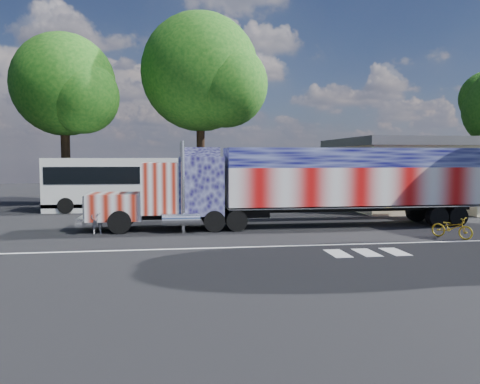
{
  "coord_description": "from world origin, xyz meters",
  "views": [
    {
      "loc": [
        -3.61,
        -22.31,
        3.79
      ],
      "look_at": [
        0.0,
        3.0,
        1.9
      ],
      "focal_mm": 35.0,
      "sensor_mm": 36.0,
      "label": 1
    }
  ],
  "objects": [
    {
      "name": "tree_n_mid",
      "position": [
        -1.12,
        17.76,
        10.9
      ],
      "size": [
        10.42,
        9.92,
        15.93
      ],
      "color": "black",
      "rests_on": "ground"
    },
    {
      "name": "semi_truck",
      "position": [
        3.52,
        2.53,
        2.38
      ],
      "size": [
        21.67,
        3.42,
        4.62
      ],
      "color": "black",
      "rests_on": "ground"
    },
    {
      "name": "lane_markings",
      "position": [
        1.71,
        -3.77,
        0.01
      ],
      "size": [
        30.0,
        2.67,
        0.01
      ],
      "color": "silver",
      "rests_on": "ground"
    },
    {
      "name": "bicycle",
      "position": [
        9.33,
        -2.17,
        0.5
      ],
      "size": [
        1.66,
        1.94,
        1.0
      ],
      "primitive_type": "imported",
      "rotation": [
        0.0,
        0.0,
        0.63
      ],
      "color": "gold",
      "rests_on": "ground"
    },
    {
      "name": "hall_building",
      "position": [
        19.92,
        10.86,
        2.62
      ],
      "size": [
        22.4,
        12.8,
        5.2
      ],
      "color": "beige",
      "rests_on": "ground"
    },
    {
      "name": "woman",
      "position": [
        -7.38,
        1.5,
        0.89
      ],
      "size": [
        0.74,
        0.58,
        1.78
      ],
      "primitive_type": "imported",
      "rotation": [
        0.0,
        0.0,
        0.26
      ],
      "color": "slate",
      "rests_on": "ground"
    },
    {
      "name": "ground",
      "position": [
        0.0,
        0.0,
        0.0
      ],
      "size": [
        100.0,
        100.0,
        0.0
      ],
      "primitive_type": "plane",
      "color": "black"
    },
    {
      "name": "tree_nw_a",
      "position": [
        -11.89,
        16.21,
        9.4
      ],
      "size": [
        8.36,
        7.97,
        13.46
      ],
      "color": "black",
      "rests_on": "ground"
    },
    {
      "name": "coach_bus",
      "position": [
        -6.05,
        11.9,
        1.94
      ],
      "size": [
        12.89,
        3.0,
        3.75
      ],
      "color": "white",
      "rests_on": "ground"
    }
  ]
}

